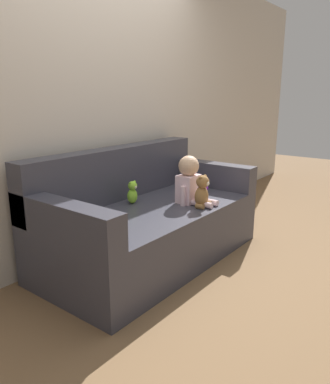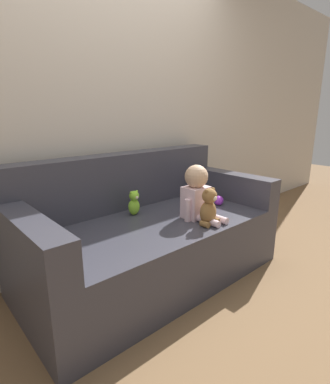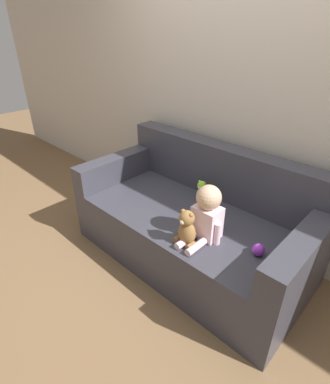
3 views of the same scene
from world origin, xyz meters
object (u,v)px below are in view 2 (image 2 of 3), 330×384
Objects in this scene: teddy_bear_brown at (209,208)px; plush_toy_side at (134,203)px; couch at (148,235)px; person_baby at (197,194)px; toy_ball at (219,200)px.

plush_toy_side is (-0.26, 0.51, -0.03)m from teddy_bear_brown.
couch is 9.98× the size of plush_toy_side.
person_baby is at bearing 73.43° from teddy_bear_brown.
person_baby is 0.40m from toy_ball.
plush_toy_side is 0.73m from toy_ball.
toy_ball is at bearing 29.60° from teddy_bear_brown.
plush_toy_side is at bearing 157.64° from toy_ball.
couch is 0.49m from person_baby.
plush_toy_side is at bearing 107.98° from couch.
teddy_bear_brown is (-0.04, -0.15, -0.06)m from person_baby.
teddy_bear_brown is 0.48m from toy_ball.
couch is 0.27m from plush_toy_side.
person_baby is (0.27, -0.24, 0.33)m from couch.
teddy_bear_brown is 0.57m from plush_toy_side.
person_baby is 4.88× the size of toy_ball.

